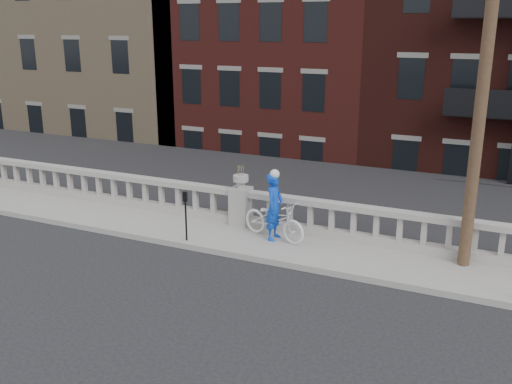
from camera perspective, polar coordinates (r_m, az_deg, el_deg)
ground at (r=13.60m, az=-8.97°, el=-8.86°), size 120.00×120.00×0.00m
sidewalk at (r=15.93m, az=-3.01°, el=-4.49°), size 32.00×2.20×0.15m
balustrade at (r=16.54m, az=-1.51°, el=-1.60°), size 28.00×0.34×1.03m
planter_pedestal at (r=16.48m, az=-1.51°, el=-0.97°), size 0.55×0.55×1.76m
lower_level at (r=33.93m, az=14.05°, el=10.71°), size 80.00×44.00×20.80m
utility_pole at (r=13.76m, az=22.11°, el=13.08°), size 1.60×0.28×10.00m
parking_meter_b at (r=15.28m, az=-7.05°, el=-1.86°), size 0.10×0.09×1.36m
bicycle at (r=15.44m, az=1.83°, el=-2.78°), size 2.14×1.25×1.06m
cyclist at (r=15.27m, az=1.85°, el=-1.46°), size 0.45×0.67×1.84m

